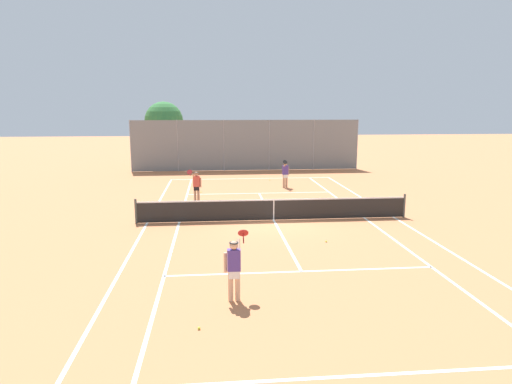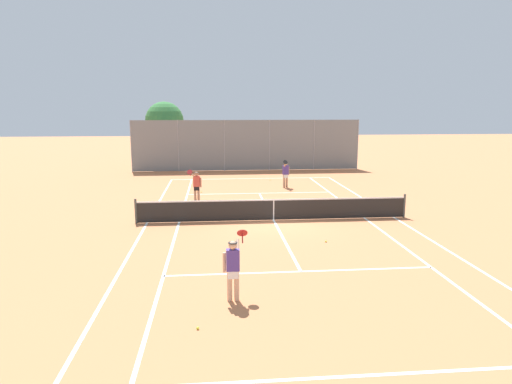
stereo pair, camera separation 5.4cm
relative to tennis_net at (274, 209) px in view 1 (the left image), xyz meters
name	(u,v)px [view 1 (the left image)]	position (x,y,z in m)	size (l,w,h in m)	color
ground_plane	(274,220)	(0.00, 0.00, -0.51)	(120.00, 120.00, 0.00)	#CC7A4C
court_line_markings	(274,220)	(0.00, 0.00, -0.51)	(11.10, 23.90, 0.01)	white
tennis_net	(274,209)	(0.00, 0.00, 0.00)	(12.00, 0.10, 1.07)	#474C47
player_near_side	(234,266)	(-2.14, -8.31, 0.42)	(0.68, 0.73, 1.77)	#D8A884
player_far_left	(196,185)	(-3.51, 4.28, 0.42)	(0.73, 0.72, 1.77)	tan
player_far_right	(285,173)	(1.80, 8.12, 0.42)	(0.52, 0.85, 1.77)	tan
loose_tennis_ball_0	(199,328)	(-3.01, -9.81, -0.48)	(0.07, 0.07, 0.07)	#D1DB33
loose_tennis_ball_1	(201,192)	(-3.36, 6.93, -0.48)	(0.07, 0.07, 0.07)	#D1DB33
loose_tennis_ball_2	(326,241)	(1.50, -3.48, -0.48)	(0.07, 0.07, 0.07)	#D1DB33
loose_tennis_ball_3	(270,180)	(1.20, 11.00, -0.48)	(0.07, 0.07, 0.07)	#D1DB33
loose_tennis_ball_4	(351,207)	(4.14, 2.13, -0.48)	(0.07, 0.07, 0.07)	#D1DB33
back_fence	(247,145)	(0.00, 16.09, 1.46)	(17.77, 0.08, 3.94)	gray
tree_behind_left	(164,122)	(-6.63, 19.47, 3.15)	(3.18, 3.18, 5.36)	brown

